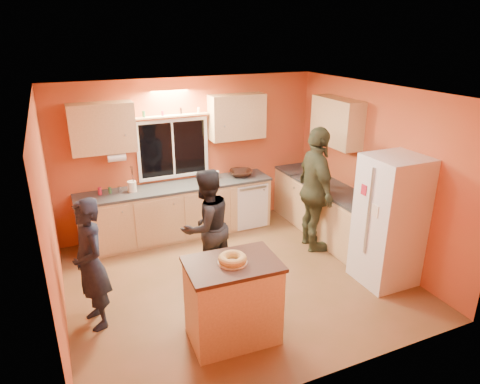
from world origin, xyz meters
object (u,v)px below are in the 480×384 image
refrigerator (390,221)px  person_left (91,264)px  person_right (316,190)px  island (233,300)px  person_center (206,227)px

refrigerator → person_left: size_ratio=1.13×
refrigerator → person_right: (-0.39, 1.20, 0.09)m
island → person_right: (2.01, 1.48, 0.49)m
person_left → person_center: size_ratio=0.98×
island → refrigerator: bearing=9.2°
person_left → person_right: 3.45m
refrigerator → person_left: (-3.79, 0.62, -0.10)m
refrigerator → person_center: (-2.25, 1.01, -0.09)m
island → person_center: size_ratio=0.64×
person_right → refrigerator: bearing=-149.8°
island → person_right: person_right is taller
refrigerator → person_left: bearing=170.7°
person_left → person_right: (3.40, 0.58, 0.19)m
refrigerator → person_right: 1.27m
person_left → island: bearing=43.6°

